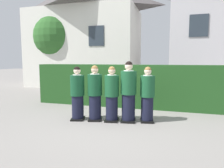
% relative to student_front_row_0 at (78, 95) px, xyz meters
% --- Properties ---
extents(ground_plane, '(60.00, 60.00, 0.00)m').
position_rel_student_front_row_0_xyz_m(ground_plane, '(0.98, 0.17, -0.73)').
color(ground_plane, gray).
extents(student_front_row_0, '(0.45, 0.51, 1.53)m').
position_rel_student_front_row_0_xyz_m(student_front_row_0, '(0.00, 0.00, 0.00)').
color(student_front_row_0, black).
rests_on(student_front_row_0, ground).
extents(student_front_row_1, '(0.46, 0.53, 1.57)m').
position_rel_student_front_row_0_xyz_m(student_front_row_1, '(0.50, 0.10, 0.02)').
color(student_front_row_1, black).
rests_on(student_front_row_1, ground).
extents(student_front_row_2, '(0.41, 0.51, 1.54)m').
position_rel_student_front_row_0_xyz_m(student_front_row_2, '(0.98, 0.15, 0.00)').
color(student_front_row_2, black).
rests_on(student_front_row_2, ground).
extents(student_front_row_3, '(0.45, 0.56, 1.68)m').
position_rel_student_front_row_0_xyz_m(student_front_row_3, '(1.44, 0.25, 0.07)').
color(student_front_row_3, black).
rests_on(student_front_row_3, ground).
extents(student_front_row_4, '(0.43, 0.52, 1.53)m').
position_rel_student_front_row_0_xyz_m(student_front_row_4, '(1.94, 0.37, -0.00)').
color(student_front_row_4, black).
rests_on(student_front_row_4, ground).
extents(hedge, '(7.00, 0.70, 1.55)m').
position_rel_student_front_row_0_xyz_m(hedge, '(0.98, 2.09, 0.05)').
color(hedge, '#214C1E').
rests_on(hedge, ground).
extents(school_building_main, '(5.34, 4.14, 7.04)m').
position_rel_student_front_row_0_xyz_m(school_building_main, '(4.90, 7.94, 2.87)').
color(school_building_main, silver).
rests_on(school_building_main, ground).
extents(school_building_annex, '(7.36, 4.10, 7.01)m').
position_rel_student_front_row_0_xyz_m(school_building_annex, '(-3.10, 7.53, 2.87)').
color(school_building_annex, silver).
rests_on(school_building_annex, ground).
extents(oak_tree_left, '(2.91, 2.91, 4.65)m').
position_rel_student_front_row_0_xyz_m(oak_tree_left, '(-4.58, 6.51, 2.45)').
color(oak_tree_left, brown).
rests_on(oak_tree_left, ground).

